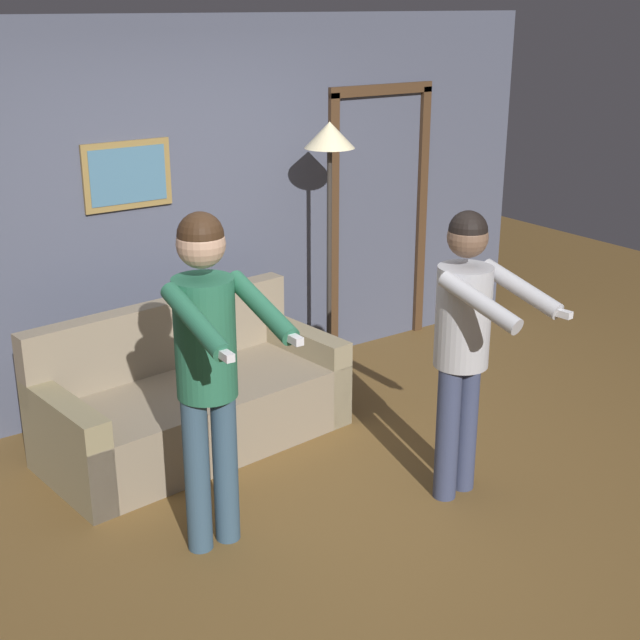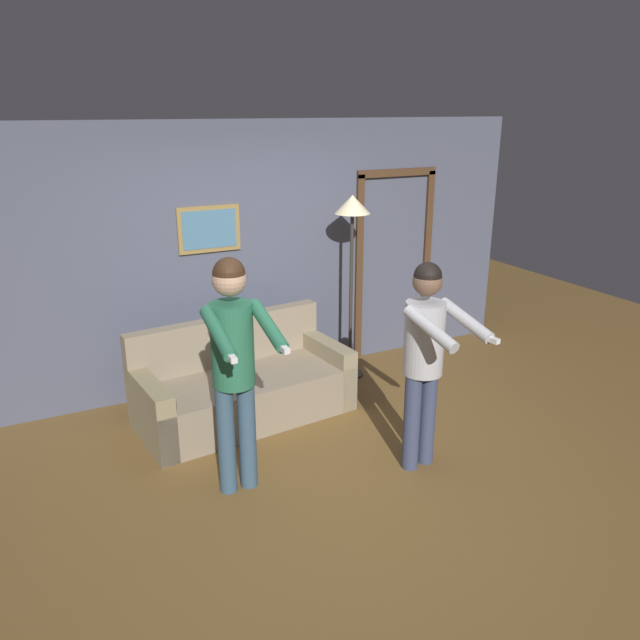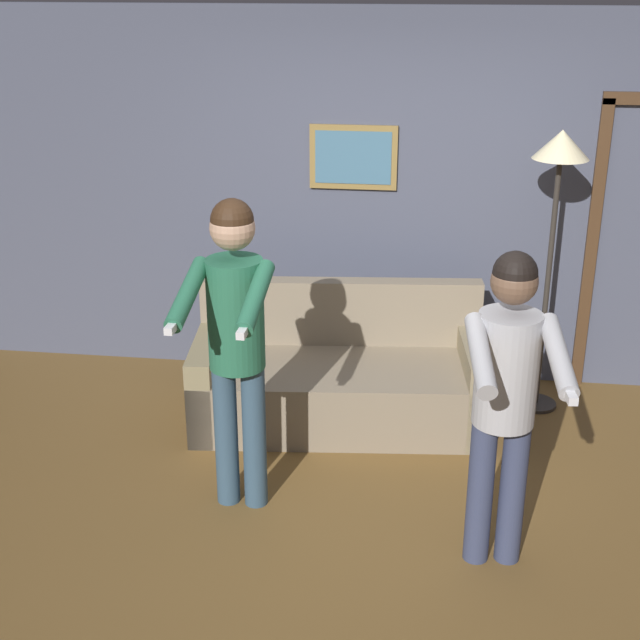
{
  "view_description": "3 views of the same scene",
  "coord_description": "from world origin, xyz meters",
  "px_view_note": "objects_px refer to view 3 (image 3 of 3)",
  "views": [
    {
      "loc": [
        -2.61,
        -3.5,
        2.67
      ],
      "look_at": [
        -0.3,
        -0.23,
        1.24
      ],
      "focal_mm": 50.0,
      "sensor_mm": 36.0,
      "label": 1
    },
    {
      "loc": [
        -2.04,
        -3.77,
        2.7
      ],
      "look_at": [
        -0.11,
        0.01,
        1.25
      ],
      "focal_mm": 35.0,
      "sensor_mm": 36.0,
      "label": 2
    },
    {
      "loc": [
        0.25,
        -4.14,
        2.85
      ],
      "look_at": [
        -0.29,
        -0.03,
        1.18
      ],
      "focal_mm": 50.0,
      "sensor_mm": 36.0,
      "label": 3
    }
  ],
  "objects_px": {
    "couch": "(340,380)",
    "person_standing_left": "(235,327)",
    "torchiere_lamp": "(558,177)",
    "person_standing_right": "(506,385)"
  },
  "relations": [
    {
      "from": "couch",
      "to": "torchiere_lamp",
      "type": "xyz_separation_m",
      "value": [
        1.33,
        0.36,
        1.32
      ]
    },
    {
      "from": "couch",
      "to": "person_standing_left",
      "type": "relative_size",
      "value": 1.12
    },
    {
      "from": "person_standing_left",
      "to": "person_standing_right",
      "type": "xyz_separation_m",
      "value": [
        1.38,
        -0.34,
        -0.08
      ]
    },
    {
      "from": "torchiere_lamp",
      "to": "person_standing_left",
      "type": "height_order",
      "value": "torchiere_lamp"
    },
    {
      "from": "person_standing_right",
      "to": "person_standing_left",
      "type": "bearing_deg",
      "value": 166.18
    },
    {
      "from": "person_standing_left",
      "to": "person_standing_right",
      "type": "distance_m",
      "value": 1.42
    },
    {
      "from": "torchiere_lamp",
      "to": "person_standing_right",
      "type": "bearing_deg",
      "value": -102.11
    },
    {
      "from": "person_standing_left",
      "to": "torchiere_lamp",
      "type": "bearing_deg",
      "value": 39.34
    },
    {
      "from": "torchiere_lamp",
      "to": "person_standing_right",
      "type": "relative_size",
      "value": 1.15
    },
    {
      "from": "couch",
      "to": "torchiere_lamp",
      "type": "height_order",
      "value": "torchiere_lamp"
    }
  ]
}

